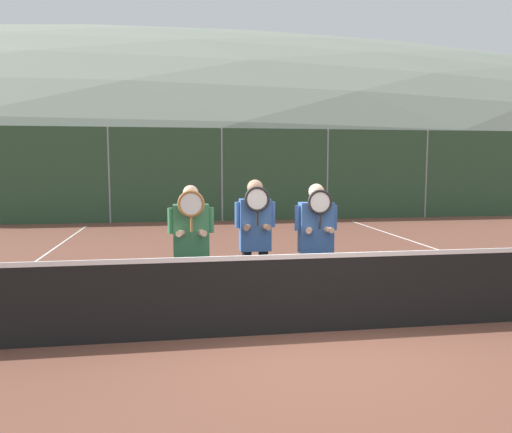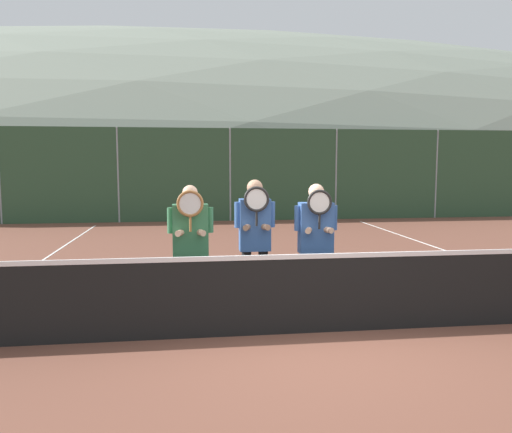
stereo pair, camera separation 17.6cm
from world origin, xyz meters
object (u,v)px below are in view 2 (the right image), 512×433
player_leftmost (191,241)px  car_center (304,190)px  player_center_left (255,236)px  player_center_right (316,238)px  car_right_of_center (422,189)px  car_far_left (48,194)px  car_left_of_center (184,192)px

player_leftmost → car_center: size_ratio=0.42×
player_center_left → player_center_right: size_ratio=1.03×
player_center_right → car_right_of_center: bearing=59.2°
car_far_left → player_center_right: bearing=-62.0°
player_center_left → car_right_of_center: 16.01m
player_center_right → car_far_left: bearing=118.0°
player_center_left → car_far_left: (-6.13, 12.90, -0.17)m
player_center_left → player_center_right: bearing=-9.8°
car_right_of_center → player_center_right: bearing=-120.8°
player_leftmost → car_left_of_center: size_ratio=0.42×
player_center_left → car_right_of_center: bearing=56.5°
player_leftmost → car_far_left: (-5.28, 13.02, -0.14)m
car_left_of_center → car_right_of_center: car_right_of_center is taller
car_far_left → car_right_of_center: 14.96m
player_center_left → car_right_of_center: size_ratio=0.39×
car_center → player_center_left: bearing=-105.7°
car_far_left → car_left_of_center: car_left_of_center is taller
player_center_right → car_center: size_ratio=0.42×
car_left_of_center → car_right_of_center: 9.92m
player_center_left → car_left_of_center: player_center_left is taller
player_center_right → car_left_of_center: (-1.87, 12.99, -0.13)m
player_center_left → car_right_of_center: car_right_of_center is taller
car_left_of_center → player_center_right: bearing=-81.8°
player_center_right → car_far_left: (-6.92, 13.03, -0.15)m
car_left_of_center → player_leftmost: bearing=-89.0°
car_left_of_center → car_center: car_center is taller
player_center_left → car_center: 13.93m
player_center_right → car_center: bearing=77.7°
car_left_of_center → car_far_left: bearing=179.6°
player_leftmost → player_center_left: (0.85, 0.13, 0.03)m
car_right_of_center → player_leftmost: bearing=-125.7°
player_leftmost → car_center: (4.61, 13.54, -0.10)m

